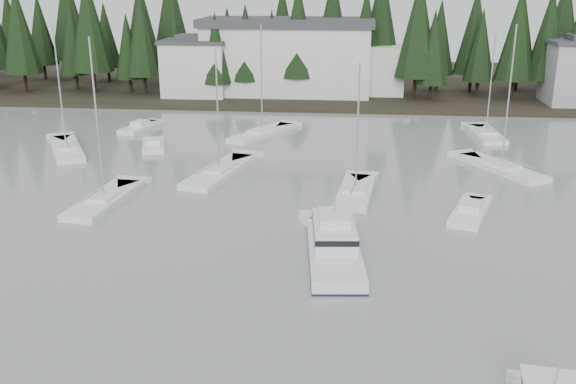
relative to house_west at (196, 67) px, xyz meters
name	(u,v)px	position (x,y,z in m)	size (l,w,h in m)	color
far_shore_land	(325,82)	(18.00, 18.00, -4.65)	(240.00, 54.00, 1.00)	black
conifer_treeline	(322,93)	(18.00, 7.00, -4.65)	(200.00, 22.00, 20.00)	black
house_west	(196,67)	(0.00, 0.00, 0.00)	(9.54, 7.42, 8.75)	silver
harbor_inn	(301,57)	(15.04, 3.34, 1.12)	(29.50, 11.50, 10.90)	silver
cabin_cruiser_center	(334,248)	(21.98, -54.96, -4.00)	(4.18, 10.45, 4.38)	white
sailboat_0	(67,150)	(-6.10, -31.29, -4.59)	(7.60, 10.73, 13.13)	white
sailboat_1	(355,194)	(23.29, -42.39, -4.60)	(3.50, 8.92, 11.17)	white
sailboat_2	(105,202)	(3.73, -46.36, -4.58)	(3.53, 9.46, 13.28)	white
sailboat_4	(262,135)	(12.80, -22.26, -4.59)	(6.88, 10.41, 12.72)	white
sailboat_5	(220,173)	(11.12, -37.66, -4.60)	(5.18, 11.34, 11.67)	white
sailboat_7	(486,136)	(37.72, -20.26, -4.59)	(3.28, 8.69, 12.04)	white
sailboat_9	(501,170)	(36.58, -33.89, -4.58)	(7.11, 9.82, 13.57)	white
runabout_1	(470,214)	(31.75, -46.34, -4.52)	(4.18, 6.89, 1.42)	white
runabout_3	(140,128)	(-1.79, -20.80, -4.52)	(3.57, 6.87, 1.42)	white
runabout_4	(153,147)	(2.37, -29.24, -4.52)	(3.67, 5.75, 1.42)	white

